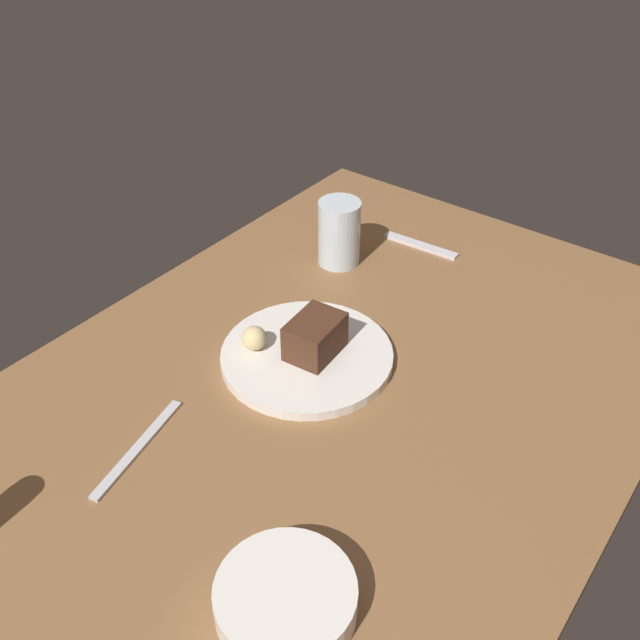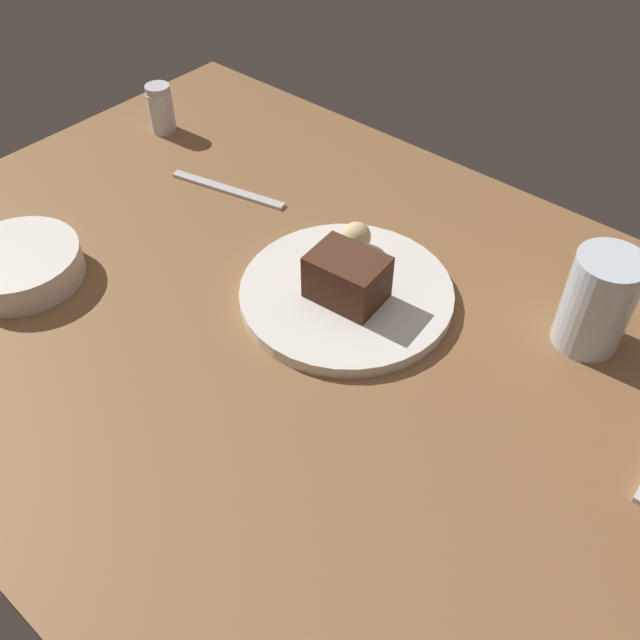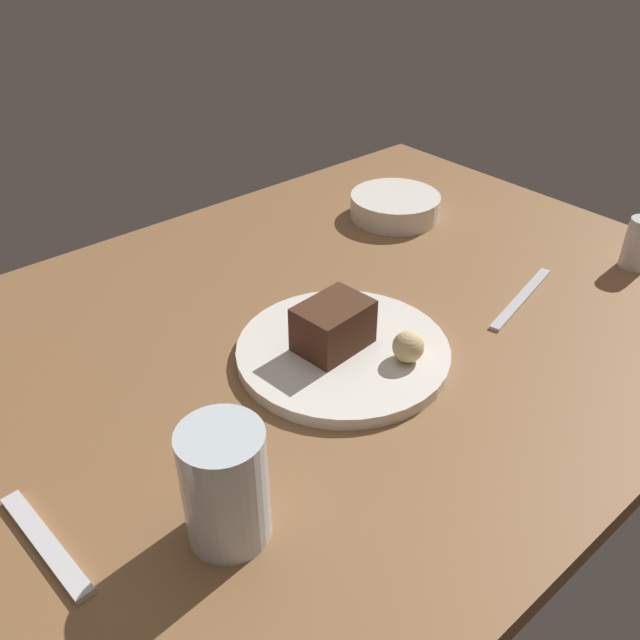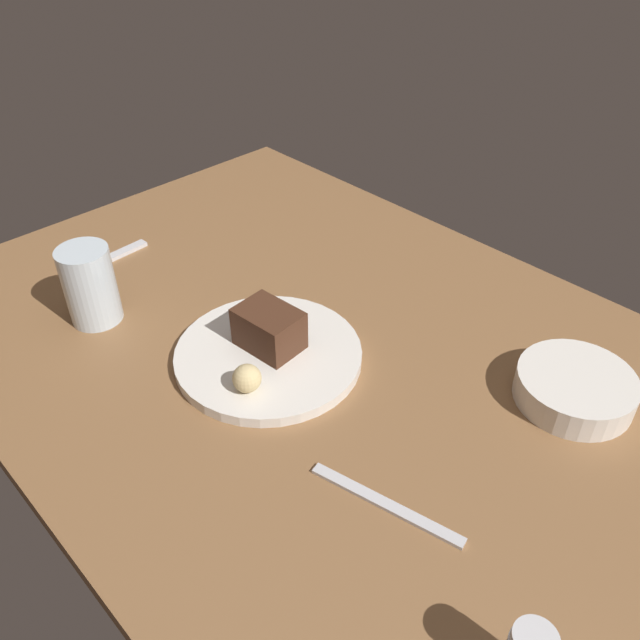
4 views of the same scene
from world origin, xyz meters
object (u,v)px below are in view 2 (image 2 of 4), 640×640
Objects in this scene: salt_shaker at (161,109)px; water_glass at (598,302)px; bread_roll at (356,236)px; dessert_plate at (346,294)px; chocolate_cake_slice at (347,277)px; side_bowl at (21,265)px; butter_knife at (228,190)px.

water_glass is at bearing 0.38° from salt_shaker.
water_glass is at bearing 10.83° from bread_roll.
dessert_plate is 2.99× the size of chocolate_cake_slice.
side_bowl reaches higher than butter_knife.
water_glass reaches higher than side_bowl.
chocolate_cake_slice is at bearing -14.85° from salt_shaker.
salt_shaker reaches higher than bread_roll.
side_bowl is (-59.82, -36.56, -4.10)cm from water_glass.
water_glass reaches higher than bread_roll.
bread_roll is 30.48cm from water_glass.
butter_knife is at bearing 165.10° from chocolate_cake_slice.
butter_knife is at bearing 79.08° from side_bowl.
bread_roll is 45.17cm from salt_shaker.
chocolate_cake_slice reaches higher than butter_knife.
side_bowl is 0.81× the size of butter_knife.
butter_knife is (-28.18, 6.71, -0.55)cm from dessert_plate.
dessert_plate is 6.89× the size of bread_roll.
salt_shaker is 0.51× the size of side_bowl.
salt_shaker is at bearing 112.42° from side_bowl.
dessert_plate is 1.72× the size of side_bowl.
salt_shaker is (-48.96, 12.19, 3.10)cm from dessert_plate.
water_glass is at bearing 173.11° from butter_knife.
side_bowl is at bearing -134.19° from bread_roll.
chocolate_cake_slice is at bearing 151.88° from butter_knife.
bread_roll reaches higher than dessert_plate.
dessert_plate is 8.54cm from bread_roll.
side_bowl is at bearing -148.57° from water_glass.
chocolate_cake_slice is at bearing -58.56° from bread_roll.
bread_roll is (-4.88, 7.98, -1.07)cm from chocolate_cake_slice.
bread_roll is at bearing -169.17° from water_glass.
side_bowl is at bearing -67.58° from salt_shaker.
salt_shaker is 39.05cm from side_bowl.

